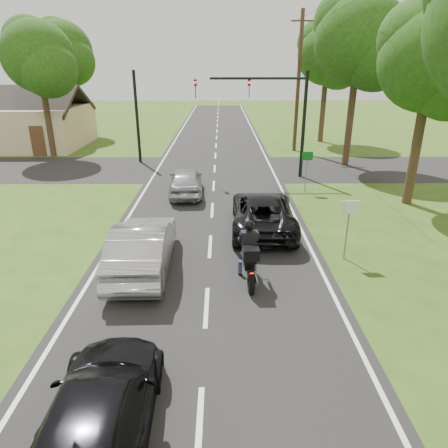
{
  "coord_description": "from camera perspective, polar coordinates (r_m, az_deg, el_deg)",
  "views": [
    {
      "loc": [
        0.42,
        -9.47,
        6.27
      ],
      "look_at": [
        0.51,
        3.0,
        1.3
      ],
      "focal_mm": 32.0,
      "sensor_mm": 36.0,
      "label": 1
    }
  ],
  "objects": [
    {
      "name": "house",
      "position": [
        37.55,
        -27.05,
        12.56
      ],
      "size": [
        10.2,
        8.0,
        4.84
      ],
      "color": "tan",
      "rests_on": "ground"
    },
    {
      "name": "silver_suv",
      "position": [
        20.78,
        -5.47,
        6.13
      ],
      "size": [
        1.9,
        4.24,
        1.41
      ],
      "primitive_type": "imported",
      "rotation": [
        0.0,
        0.0,
        3.2
      ],
      "color": "#A6A9AF",
      "rests_on": "road"
    },
    {
      "name": "tree_row_c",
      "position": [
        20.52,
        28.34,
        19.23
      ],
      "size": [
        4.8,
        4.65,
        8.76
      ],
      "color": "#332316",
      "rests_on": "ground"
    },
    {
      "name": "sign_white",
      "position": [
        13.97,
        17.45,
        1.15
      ],
      "size": [
        0.55,
        0.07,
        2.12
      ],
      "color": "slate",
      "rests_on": "ground"
    },
    {
      "name": "road",
      "position": [
        20.46,
        -1.58,
        3.89
      ],
      "size": [
        8.0,
        100.0,
        0.01
      ],
      "primitive_type": "cube",
      "color": "black",
      "rests_on": "ground"
    },
    {
      "name": "tree_left_near",
      "position": [
        31.68,
        -24.61,
        20.4
      ],
      "size": [
        5.12,
        4.96,
        9.22
      ],
      "color": "#332316",
      "rests_on": "ground"
    },
    {
      "name": "silver_sedan",
      "position": [
        13.2,
        -11.49,
        -3.11
      ],
      "size": [
        1.82,
        4.96,
        1.62
      ],
      "primitive_type": "imported",
      "rotation": [
        0.0,
        0.0,
        3.16
      ],
      "color": "#B1B1B6",
      "rests_on": "road"
    },
    {
      "name": "ground",
      "position": [
        11.37,
        -2.52,
        -11.77
      ],
      "size": [
        140.0,
        140.0,
        0.0
      ],
      "primitive_type": "plane",
      "color": "#2F4B15",
      "rests_on": "ground"
    },
    {
      "name": "dark_suv",
      "position": [
        16.25,
        5.57,
        1.76
      ],
      "size": [
        2.64,
        5.4,
        1.48
      ],
      "primitive_type": "imported",
      "rotation": [
        0.0,
        0.0,
        3.1
      ],
      "color": "black",
      "rests_on": "road"
    },
    {
      "name": "tree_left_far",
      "position": [
        41.7,
        -21.8,
        21.51
      ],
      "size": [
        5.76,
        5.58,
        10.14
      ],
      "color": "#332316",
      "rests_on": "ground"
    },
    {
      "name": "traffic_signal",
      "position": [
        23.75,
        6.92,
        16.43
      ],
      "size": [
        6.38,
        0.44,
        6.0
      ],
      "color": "black",
      "rests_on": "ground"
    },
    {
      "name": "signal_pole_far",
      "position": [
        28.23,
        -12.31,
        14.6
      ],
      "size": [
        0.2,
        0.2,
        6.0
      ],
      "primitive_type": "cylinder",
      "color": "black",
      "rests_on": "ground"
    },
    {
      "name": "sign_green",
      "position": [
        21.45,
        11.78,
        8.7
      ],
      "size": [
        0.55,
        0.07,
        2.12
      ],
      "color": "slate",
      "rests_on": "ground"
    },
    {
      "name": "dark_car_behind",
      "position": [
        7.89,
        -17.55,
        -24.67
      ],
      "size": [
        2.0,
        4.67,
        1.34
      ],
      "primitive_type": "imported",
      "rotation": [
        0.0,
        0.0,
        3.17
      ],
      "color": "black",
      "rests_on": "road"
    },
    {
      "name": "cross_road",
      "position": [
        26.24,
        -1.34,
        7.91
      ],
      "size": [
        60.0,
        7.0,
        0.01
      ],
      "primitive_type": "cube",
      "color": "black",
      "rests_on": "ground"
    },
    {
      "name": "utility_pole_far",
      "position": [
        32.02,
        10.57,
        19.27
      ],
      "size": [
        1.6,
        0.28,
        10.0
      ],
      "color": "#4A3121",
      "rests_on": "ground"
    },
    {
      "name": "tree_row_e",
      "position": [
        36.4,
        15.1,
        21.94
      ],
      "size": [
        5.28,
        5.12,
        9.61
      ],
      "color": "#332316",
      "rests_on": "ground"
    },
    {
      "name": "motorcycle_rider",
      "position": [
        12.28,
        3.59,
        -4.84
      ],
      "size": [
        0.66,
        2.33,
        2.01
      ],
      "rotation": [
        0.0,
        0.0,
        0.04
      ],
      "color": "black",
      "rests_on": "ground"
    },
    {
      "name": "tree_row_d",
      "position": [
        27.66,
        19.48,
        23.02
      ],
      "size": [
        5.76,
        5.58,
        10.45
      ],
      "color": "#332316",
      "rests_on": "ground"
    }
  ]
}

